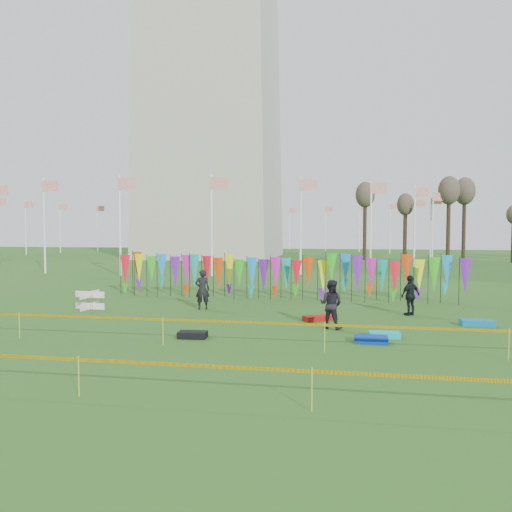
% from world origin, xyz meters
% --- Properties ---
extents(ground, '(160.00, 160.00, 0.00)m').
position_xyz_m(ground, '(0.00, 0.00, 0.00)').
color(ground, '#244F16').
rests_on(ground, ground).
extents(flagpole_ring, '(57.40, 56.16, 8.00)m').
position_xyz_m(flagpole_ring, '(-14.00, 48.00, 4.00)').
color(flagpole_ring, white).
rests_on(flagpole_ring, ground).
extents(banner_row, '(18.64, 0.64, 2.28)m').
position_xyz_m(banner_row, '(0.28, 9.09, 1.40)').
color(banner_row, black).
rests_on(banner_row, ground).
extents(caution_tape_near, '(26.00, 0.02, 0.90)m').
position_xyz_m(caution_tape_near, '(-0.22, -2.18, 0.78)').
color(caution_tape_near, '#F7C305').
rests_on(caution_tape_near, ground).
extents(caution_tape_far, '(26.00, 0.02, 0.90)m').
position_xyz_m(caution_tape_far, '(-0.22, -7.14, 0.78)').
color(caution_tape_far, '#F7C305').
rests_on(caution_tape_far, ground).
extents(box_kite, '(0.77, 0.77, 0.85)m').
position_xyz_m(box_kite, '(-7.86, 3.96, 0.43)').
color(box_kite, red).
rests_on(box_kite, ground).
extents(person_left, '(0.80, 0.69, 1.84)m').
position_xyz_m(person_left, '(-2.80, 4.96, 0.92)').
color(person_left, black).
rests_on(person_left, ground).
extents(person_mid, '(1.01, 0.81, 1.81)m').
position_xyz_m(person_mid, '(3.16, 1.46, 0.91)').
color(person_mid, black).
rests_on(person_mid, ground).
extents(person_right, '(1.14, 1.08, 1.72)m').
position_xyz_m(person_right, '(6.40, 4.95, 0.86)').
color(person_right, black).
rests_on(person_right, ground).
extents(kite_bag_turquoise, '(1.05, 0.58, 0.20)m').
position_xyz_m(kite_bag_turquoise, '(4.99, 0.21, 0.10)').
color(kite_bag_turquoise, '#0DBDC7').
rests_on(kite_bag_turquoise, ground).
extents(kite_bag_blue, '(1.08, 0.58, 0.22)m').
position_xyz_m(kite_bag_blue, '(4.50, -0.67, 0.11)').
color(kite_bag_blue, '#092FA0').
rests_on(kite_bag_blue, ground).
extents(kite_bag_red, '(1.22, 1.04, 0.21)m').
position_xyz_m(kite_bag_red, '(2.57, 2.99, 0.10)').
color(kite_bag_red, '#AD130B').
rests_on(kite_bag_red, ground).
extents(kite_bag_black, '(0.99, 0.61, 0.22)m').
position_xyz_m(kite_bag_black, '(-1.39, -0.99, 0.11)').
color(kite_bag_black, black).
rests_on(kite_bag_black, ground).
extents(kite_bag_teal, '(1.21, 0.61, 0.23)m').
position_xyz_m(kite_bag_teal, '(8.61, 2.99, 0.11)').
color(kite_bag_teal, '#0C6EAB').
rests_on(kite_bag_teal, ground).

